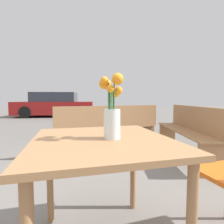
% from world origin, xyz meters
% --- Properties ---
extents(table_front, '(0.84, 0.90, 0.73)m').
position_xyz_m(table_front, '(0.00, 0.00, 0.63)').
color(table_front, '#9E7047').
rests_on(table_front, ground_plane).
extents(flower_vase, '(0.14, 0.15, 0.39)m').
position_xyz_m(flower_vase, '(0.06, -0.02, 0.89)').
color(flower_vase, silver).
rests_on(flower_vase, table_front).
extents(bench_near, '(0.70, 1.79, 0.85)m').
position_xyz_m(bench_near, '(1.71, 1.54, 0.47)').
color(bench_near, '#9E7047').
rests_on(bench_near, ground_plane).
extents(bench_middle, '(2.00, 0.72, 0.85)m').
position_xyz_m(bench_middle, '(0.46, 2.09, 0.48)').
color(bench_middle, '#9E7047').
rests_on(bench_middle, ground_plane).
extents(parked_car, '(4.36, 2.25, 1.33)m').
position_xyz_m(parked_car, '(-1.19, 9.11, 0.63)').
color(parked_car, maroon).
rests_on(parked_car, ground_plane).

